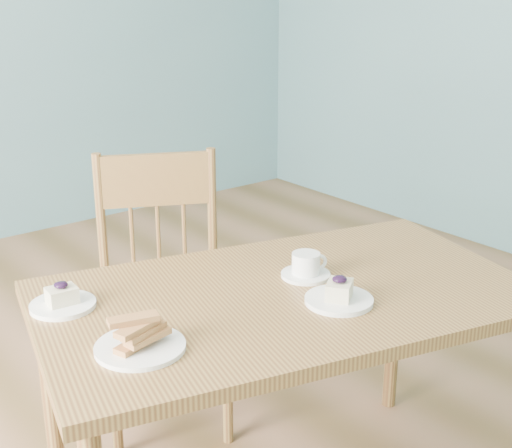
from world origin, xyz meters
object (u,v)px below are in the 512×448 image
(cheesecake_plate_near, at_px, (339,296))
(dining_chair, at_px, (163,291))
(biscotti_plate, at_px, (140,339))
(cheesecake_plate_far, at_px, (63,301))
(coffee_cup, at_px, (306,267))
(dining_table, at_px, (285,315))

(cheesecake_plate_near, bearing_deg, dining_chair, 95.11)
(cheesecake_plate_near, relative_size, biscotti_plate, 0.86)
(dining_chair, bearing_deg, cheesecake_plate_far, -118.25)
(coffee_cup, distance_m, biscotti_plate, 0.56)
(cheesecake_plate_far, relative_size, biscotti_plate, 0.81)
(dining_chair, xyz_separation_m, biscotti_plate, (-0.44, -0.64, 0.24))
(biscotti_plate, bearing_deg, coffee_cup, 7.23)
(cheesecake_plate_far, height_order, biscotti_plate, biscotti_plate)
(coffee_cup, xyz_separation_m, biscotti_plate, (-0.56, -0.07, -0.00))
(dining_table, xyz_separation_m, biscotti_plate, (-0.45, -0.03, 0.09))
(dining_table, bearing_deg, biscotti_plate, -161.80)
(dining_table, distance_m, dining_chair, 0.63)
(cheesecake_plate_far, relative_size, coffee_cup, 1.20)
(cheesecake_plate_far, bearing_deg, biscotti_plate, -81.94)
(cheesecake_plate_near, relative_size, cheesecake_plate_far, 1.06)
(cheesecake_plate_far, distance_m, biscotti_plate, 0.31)
(dining_table, bearing_deg, coffee_cup, 34.55)
(cheesecake_plate_near, xyz_separation_m, coffee_cup, (0.05, 0.17, 0.01))
(dining_chair, height_order, coffee_cup, dining_chair)
(coffee_cup, bearing_deg, cheesecake_plate_near, -81.64)
(dining_chair, relative_size, coffee_cup, 6.75)
(biscotti_plate, bearing_deg, dining_chair, 55.31)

